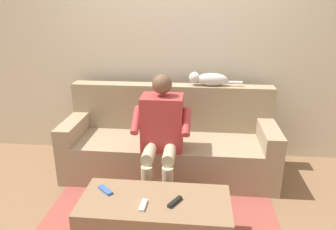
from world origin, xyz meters
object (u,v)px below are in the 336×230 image
(remote_black, at_px, (175,202))
(couch, at_px, (170,144))
(coffee_table, at_px, (155,222))
(person_solo_seated, at_px, (161,129))
(remote_blue, at_px, (105,190))
(cat_on_backrest, at_px, (209,79))
(remote_white, at_px, (143,205))

(remote_black, bearing_deg, couch, -141.43)
(coffee_table, height_order, person_solo_seated, person_solo_seated)
(couch, bearing_deg, remote_blue, 69.66)
(remote_black, bearing_deg, remote_blue, -69.46)
(cat_on_backrest, bearing_deg, remote_black, 79.95)
(remote_blue, height_order, remote_black, remote_black)
(cat_on_backrest, xyz_separation_m, remote_blue, (0.77, 1.26, -0.58))
(remote_black, bearing_deg, person_solo_seated, -135.29)
(person_solo_seated, xyz_separation_m, cat_on_backrest, (-0.43, -0.58, 0.34))
(cat_on_backrest, bearing_deg, remote_white, 72.13)
(couch, distance_m, person_solo_seated, 0.47)
(person_solo_seated, distance_m, cat_on_backrest, 0.80)
(person_solo_seated, bearing_deg, remote_black, 103.49)
(couch, height_order, remote_white, couch)
(remote_blue, bearing_deg, couch, -67.78)
(coffee_table, height_order, remote_white, remote_white)
(person_solo_seated, xyz_separation_m, remote_black, (-0.19, 0.78, -0.23))
(couch, height_order, cat_on_backrest, cat_on_backrest)
(person_solo_seated, bearing_deg, cat_on_backrest, -126.52)
(coffee_table, bearing_deg, remote_white, 51.45)
(cat_on_backrest, bearing_deg, person_solo_seated, 53.48)
(person_solo_seated, distance_m, remote_blue, 0.80)
(couch, distance_m, cat_on_backrest, 0.79)
(remote_black, bearing_deg, cat_on_backrest, -158.83)
(cat_on_backrest, bearing_deg, couch, 29.92)
(remote_black, bearing_deg, remote_white, -43.81)
(person_solo_seated, distance_m, remote_white, 0.87)
(coffee_table, relative_size, remote_blue, 7.54)
(person_solo_seated, bearing_deg, couch, -96.54)
(person_solo_seated, relative_size, cat_on_backrest, 2.03)
(cat_on_backrest, relative_size, remote_blue, 3.83)
(couch, relative_size, coffee_table, 1.97)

